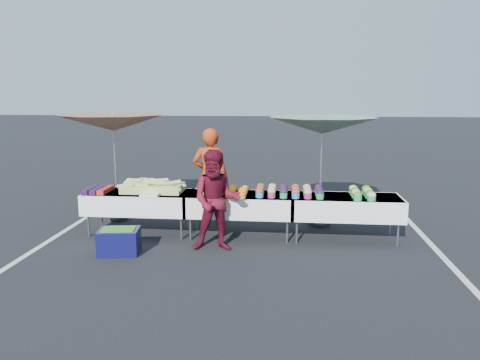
# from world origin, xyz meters

# --- Properties ---
(ground) EXTENTS (80.00, 80.00, 0.00)m
(ground) POSITION_xyz_m (0.00, 0.00, 0.00)
(ground) COLOR black
(stripe_left) EXTENTS (0.10, 5.00, 0.00)m
(stripe_left) POSITION_xyz_m (-3.20, 0.00, 0.00)
(stripe_left) COLOR silver
(stripe_left) RESTS_ON ground
(stripe_right) EXTENTS (0.10, 5.00, 0.00)m
(stripe_right) POSITION_xyz_m (3.20, 0.00, 0.00)
(stripe_right) COLOR silver
(stripe_right) RESTS_ON ground
(table_left) EXTENTS (1.86, 0.81, 0.75)m
(table_left) POSITION_xyz_m (-1.80, 0.00, 0.58)
(table_left) COLOR white
(table_left) RESTS_ON ground
(table_center) EXTENTS (1.86, 0.81, 0.75)m
(table_center) POSITION_xyz_m (0.00, 0.00, 0.58)
(table_center) COLOR white
(table_center) RESTS_ON ground
(table_right) EXTENTS (1.86, 0.81, 0.75)m
(table_right) POSITION_xyz_m (1.80, 0.00, 0.58)
(table_right) COLOR white
(table_right) RESTS_ON ground
(berry_punnets) EXTENTS (0.40, 0.54, 0.08)m
(berry_punnets) POSITION_xyz_m (-2.51, -0.06, 0.79)
(berry_punnets) COLOR black
(berry_punnets) RESTS_ON table_left
(corn_pile) EXTENTS (1.16, 0.57, 0.26)m
(corn_pile) POSITION_xyz_m (-1.54, 0.04, 0.84)
(corn_pile) COLOR #9ABC60
(corn_pile) RESTS_ON table_left
(plastic_bags) EXTENTS (0.30, 0.25, 0.05)m
(plastic_bags) POSITION_xyz_m (-1.50, -0.30, 0.78)
(plastic_bags) COLOR white
(plastic_bags) RESTS_ON table_left
(carrot_bowls) EXTENTS (0.75, 0.69, 0.11)m
(carrot_bowls) POSITION_xyz_m (-0.25, -0.01, 0.80)
(carrot_bowls) COLOR #FAA71B
(carrot_bowls) RESTS_ON table_center
(potato_cups) EXTENTS (1.14, 0.58, 0.16)m
(potato_cups) POSITION_xyz_m (0.85, 0.00, 0.83)
(potato_cups) COLOR #2A7DC4
(potato_cups) RESTS_ON table_right
(bean_baskets) EXTENTS (0.36, 0.68, 0.15)m
(bean_baskets) POSITION_xyz_m (2.06, -0.01, 0.82)
(bean_baskets) COLOR green
(bean_baskets) RESTS_ON table_right
(vendor) EXTENTS (0.71, 0.50, 1.83)m
(vendor) POSITION_xyz_m (-0.65, 0.82, 0.91)
(vendor) COLOR #A73213
(vendor) RESTS_ON ground
(customer) EXTENTS (0.83, 0.67, 1.61)m
(customer) POSITION_xyz_m (-0.30, -0.75, 0.81)
(customer) COLOR #590D1E
(customer) RESTS_ON ground
(umbrella_left) EXTENTS (2.35, 2.35, 2.09)m
(umbrella_left) POSITION_xyz_m (-2.50, 0.80, 1.89)
(umbrella_left) COLOR black
(umbrella_left) RESTS_ON ground
(umbrella_right) EXTENTS (2.64, 2.64, 2.06)m
(umbrella_right) POSITION_xyz_m (1.43, 0.80, 1.87)
(umbrella_right) COLOR black
(umbrella_right) RESTS_ON ground
(storage_bin) EXTENTS (0.67, 0.52, 0.40)m
(storage_bin) POSITION_xyz_m (-1.79, -1.08, 0.21)
(storage_bin) COLOR #0C0C40
(storage_bin) RESTS_ON ground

